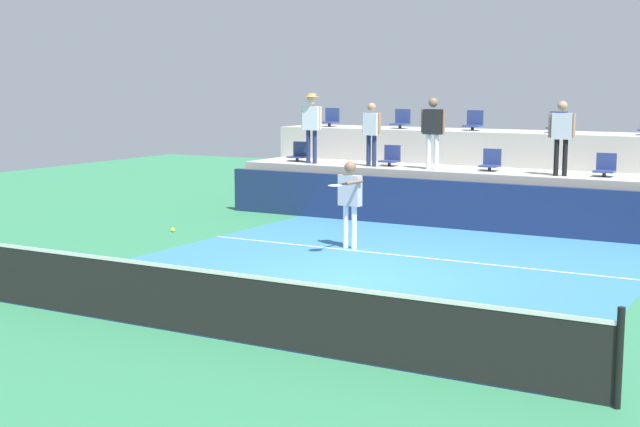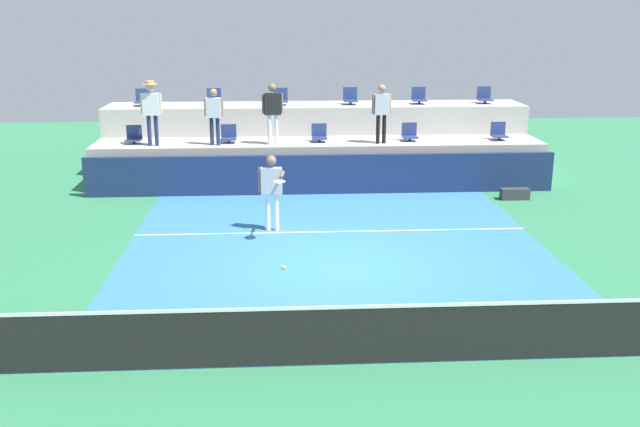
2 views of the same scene
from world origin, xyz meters
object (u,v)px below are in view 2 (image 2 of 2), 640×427
stadium_chair_upper_mid_left (281,98)px  spectator_in_grey (214,112)px  stadium_chair_lower_left (229,135)px  stadium_chair_upper_far_left (143,99)px  tennis_ball (284,268)px  stadium_chair_upper_right (419,97)px  tennis_player (272,185)px  stadium_chair_upper_left (214,98)px  spectator_in_white (273,108)px  stadium_chair_lower_far_right (499,133)px  spectator_with_hat (151,106)px  stadium_chair_upper_far_right (485,96)px  stadium_chair_lower_right (410,133)px  stadium_chair_upper_mid_right (350,97)px  equipment_bag (515,194)px  spectator_leaning_on_rail (381,108)px  stadium_chair_lower_center (319,134)px  stadium_chair_lower_far_left (134,136)px

stadium_chair_upper_mid_left → spectator_in_grey: spectator_in_grey is taller
stadium_chair_lower_left → stadium_chair_upper_far_left: bearing=146.5°
stadium_chair_upper_mid_left → tennis_ball: size_ratio=7.65×
stadium_chair_upper_right → tennis_player: stadium_chair_upper_right is taller
stadium_chair_upper_left → spectator_in_white: bearing=-50.2°
stadium_chair_lower_far_right → spectator_with_hat: bearing=-177.8°
tennis_player → tennis_ball: bearing=-87.9°
stadium_chair_upper_far_left → stadium_chair_upper_mid_left: (4.24, 0.00, 0.00)m
stadium_chair_lower_far_right → spectator_in_grey: (-8.27, -0.38, 0.73)m
spectator_in_grey → stadium_chair_upper_far_left: bearing=137.2°
stadium_chair_upper_mid_left → stadium_chair_upper_left: bearing=180.0°
stadium_chair_upper_far_right → tennis_ball: (-6.47, -12.30, -1.08)m
stadium_chair_lower_right → stadium_chair_upper_mid_right: 2.54m
stadium_chair_lower_right → equipment_bag: 3.57m
tennis_ball → spectator_leaning_on_rail: bearing=74.1°
stadium_chair_upper_left → stadium_chair_lower_far_right: bearing=-12.0°
stadium_chair_upper_right → stadium_chair_lower_center: bearing=-151.0°
spectator_with_hat → spectator_in_grey: size_ratio=1.14×
stadium_chair_lower_far_left → stadium_chair_lower_right: bearing=0.0°
stadium_chair_upper_mid_right → spectator_in_grey: spectator_in_grey is taller
stadium_chair_upper_mid_right → tennis_ball: size_ratio=7.65×
equipment_bag → spectator_leaning_on_rail: bearing=152.6°
stadium_chair_lower_far_right → spectator_in_white: bearing=-176.7°
stadium_chair_lower_right → spectator_with_hat: size_ratio=0.29×
stadium_chair_lower_left → stadium_chair_upper_far_left: size_ratio=1.00×
stadium_chair_upper_mid_right → stadium_chair_upper_right: 2.17m
stadium_chair_lower_right → stadium_chair_lower_far_right: (2.65, 0.00, 0.00)m
stadium_chair_lower_left → spectator_with_hat: (-2.08, -0.38, 0.91)m
stadium_chair_upper_far_left → tennis_player: stadium_chair_upper_far_left is taller
stadium_chair_upper_mid_right → spectator_in_white: spectator_in_white is taller
stadium_chair_lower_left → stadium_chair_upper_mid_left: size_ratio=1.00×
stadium_chair_upper_far_left → spectator_with_hat: bearing=-73.8°
stadium_chair_lower_center → stadium_chair_upper_far_left: size_ratio=1.00×
stadium_chair_upper_far_right → spectator_in_grey: size_ratio=0.33×
stadium_chair_upper_mid_left → spectator_in_grey: 2.88m
stadium_chair_lower_far_left → spectator_in_white: bearing=-5.5°
stadium_chair_lower_far_left → stadium_chair_upper_far_right: (10.65, 1.80, 0.85)m
stadium_chair_lower_far_right → spectator_with_hat: size_ratio=0.29×
spectator_with_hat → spectator_in_grey: bearing=0.0°
stadium_chair_lower_left → spectator_in_grey: (-0.36, -0.38, 0.73)m
stadium_chair_upper_left → stadium_chair_upper_mid_right: 4.23m
stadium_chair_lower_left → tennis_player: (1.26, -4.65, -0.37)m
spectator_with_hat → spectator_in_white: bearing=0.0°
stadium_chair_lower_right → stadium_chair_upper_far_right: bearing=33.9°
stadium_chair_lower_right → spectator_in_white: 4.09m
stadium_chair_lower_left → stadium_chair_upper_far_right: stadium_chair_upper_far_right is taller
stadium_chair_lower_center → spectator_leaning_on_rail: size_ratio=0.31×
spectator_in_grey → tennis_ball: 10.33m
tennis_player → spectator_in_white: 4.44m
tennis_player → equipment_bag: bearing=20.9°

